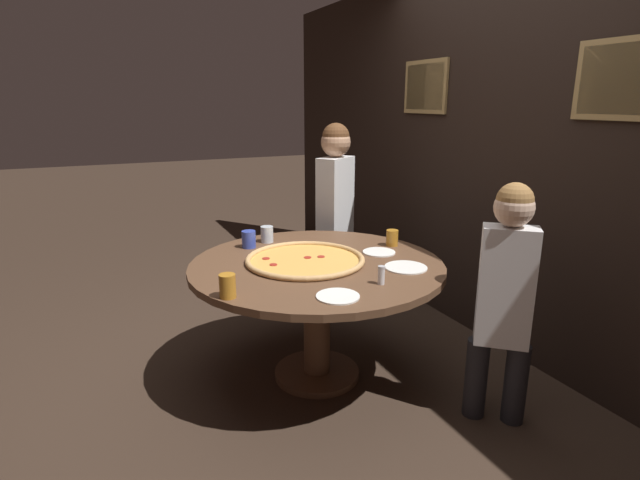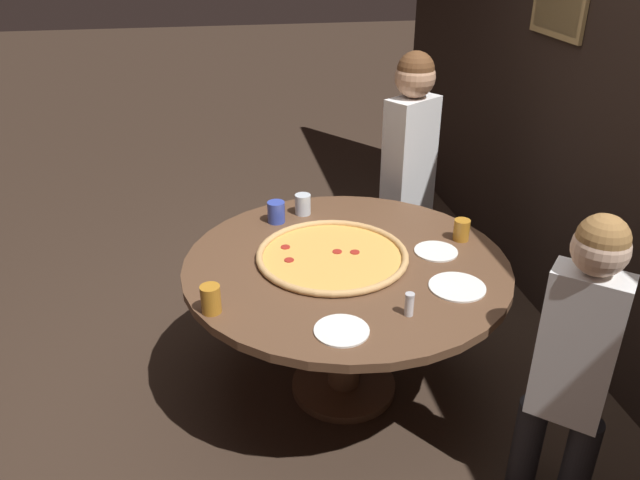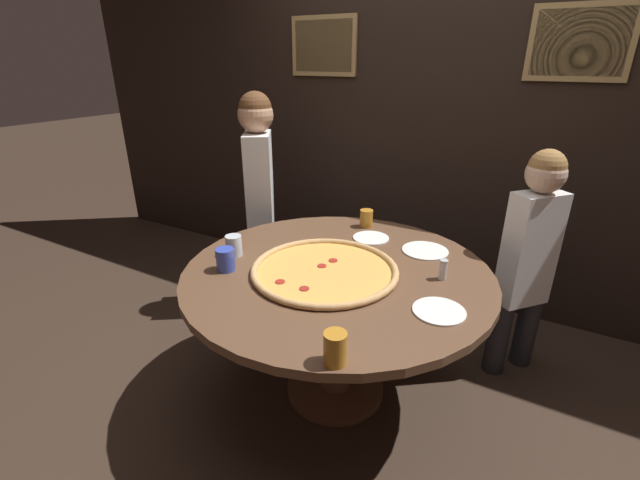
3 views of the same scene
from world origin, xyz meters
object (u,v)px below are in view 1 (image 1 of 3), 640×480
at_px(dining_table, 317,285).
at_px(drink_cup_far_right, 267,234).
at_px(white_plate_far_back, 406,267).
at_px(giant_pizza, 305,260).
at_px(drink_cup_near_right, 249,239).
at_px(white_plate_left_side, 379,252).
at_px(condiment_shaker, 381,275).
at_px(drink_cup_beside_pizza, 228,286).
at_px(diner_centre_back, 335,208).
at_px(white_plate_right_side, 338,296).
at_px(drink_cup_by_shaker, 392,238).
at_px(diner_side_right, 505,292).

distance_m(dining_table, drink_cup_far_right, 0.58).
distance_m(drink_cup_far_right, white_plate_far_back, 0.99).
relative_size(giant_pizza, drink_cup_near_right, 6.39).
bearing_deg(white_plate_left_side, giant_pizza, -93.38).
height_order(giant_pizza, condiment_shaker, condiment_shaker).
height_order(drink_cup_near_right, drink_cup_far_right, drink_cup_near_right).
bearing_deg(condiment_shaker, drink_cup_near_right, -155.77).
xyz_separation_m(dining_table, drink_cup_far_right, (-0.53, -0.12, 0.20)).
height_order(drink_cup_far_right, white_plate_left_side, drink_cup_far_right).
relative_size(drink_cup_beside_pizza, drink_cup_near_right, 1.07).
bearing_deg(condiment_shaker, white_plate_far_back, 121.08).
bearing_deg(diner_centre_back, drink_cup_far_right, 173.94).
height_order(drink_cup_beside_pizza, white_plate_far_back, drink_cup_beside_pizza).
height_order(white_plate_right_side, white_plate_left_side, same).
relative_size(drink_cup_by_shaker, drink_cup_far_right, 0.97).
bearing_deg(drink_cup_by_shaker, drink_cup_far_right, -121.00).
bearing_deg(diner_side_right, drink_cup_by_shaker, -43.02).
distance_m(giant_pizza, diner_side_right, 1.10).
bearing_deg(drink_cup_near_right, diner_centre_back, 116.55).
xyz_separation_m(giant_pizza, diner_side_right, (0.82, 0.74, -0.03)).
bearing_deg(diner_side_right, white_plate_far_back, -19.49).
height_order(drink_cup_by_shaker, white_plate_left_side, drink_cup_by_shaker).
height_order(white_plate_far_back, condiment_shaker, condiment_shaker).
distance_m(drink_cup_by_shaker, drink_cup_beside_pizza, 1.27).
relative_size(drink_cup_near_right, diner_side_right, 0.09).
height_order(drink_cup_near_right, white_plate_far_back, drink_cup_near_right).
xyz_separation_m(drink_cup_by_shaker, white_plate_left_side, (0.10, -0.16, -0.05)).
bearing_deg(drink_cup_by_shaker, drink_cup_beside_pizza, -70.82).
bearing_deg(white_plate_far_back, drink_cup_near_right, -138.56).
xyz_separation_m(drink_cup_by_shaker, diner_centre_back, (-0.76, -0.03, 0.05)).
xyz_separation_m(giant_pizza, white_plate_right_side, (0.56, -0.07, -0.01)).
bearing_deg(diner_centre_back, white_plate_left_side, -131.32).
xyz_separation_m(white_plate_left_side, diner_side_right, (0.79, 0.25, -0.02)).
height_order(white_plate_right_side, diner_side_right, diner_side_right).
relative_size(drink_cup_beside_pizza, white_plate_right_side, 0.55).
xyz_separation_m(drink_cup_far_right, white_plate_left_side, (0.52, 0.55, -0.05)).
relative_size(drink_cup_far_right, white_plate_right_side, 0.51).
xyz_separation_m(condiment_shaker, diner_side_right, (0.32, 0.53, -0.07)).
relative_size(white_plate_far_back, diner_side_right, 0.19).
bearing_deg(diner_centre_back, white_plate_right_side, -148.96).
bearing_deg(condiment_shaker, drink_cup_by_shaker, 142.60).
bearing_deg(drink_cup_by_shaker, giant_pizza, -83.64).
bearing_deg(giant_pizza, drink_cup_by_shaker, 96.36).
bearing_deg(drink_cup_beside_pizza, drink_cup_by_shaker, 109.18).
height_order(drink_cup_by_shaker, white_plate_far_back, drink_cup_by_shaker).
height_order(drink_cup_by_shaker, diner_centre_back, diner_centre_back).
xyz_separation_m(giant_pizza, drink_cup_beside_pizza, (0.34, -0.55, 0.04)).
height_order(drink_cup_beside_pizza, diner_side_right, diner_side_right).
height_order(drink_cup_far_right, condiment_shaker, drink_cup_far_right).
relative_size(dining_table, diner_centre_back, 0.99).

